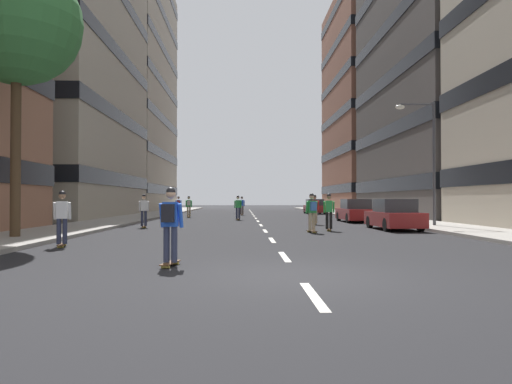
{
  "coord_description": "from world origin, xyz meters",
  "views": [
    {
      "loc": [
        -1.12,
        -9.33,
        1.51
      ],
      "look_at": [
        0.0,
        27.34,
        2.07
      ],
      "focal_mm": 33.09,
      "sensor_mm": 36.0,
      "label": 1
    }
  ],
  "objects_px": {
    "skater_1": "(189,205)",
    "skater_9": "(315,208)",
    "parked_car_far": "(394,216)",
    "street_tree_near": "(17,22)",
    "skater_7": "(329,210)",
    "parked_car_near": "(355,211)",
    "skater_0": "(238,206)",
    "skater_8": "(62,216)",
    "skater_4": "(242,205)",
    "parked_car_mid": "(315,207)",
    "skater_3": "(178,205)",
    "skater_2": "(170,221)",
    "skater_6": "(312,210)",
    "skater_5": "(144,209)",
    "streetlamp_right": "(427,150)"
  },
  "relations": [
    {
      "from": "parked_car_far",
      "to": "parked_car_mid",
      "type": "bearing_deg",
      "value": 90.0
    },
    {
      "from": "street_tree_near",
      "to": "skater_6",
      "type": "distance_m",
      "value": 13.92
    },
    {
      "from": "parked_car_mid",
      "to": "skater_7",
      "type": "bearing_deg",
      "value": -97.38
    },
    {
      "from": "skater_9",
      "to": "skater_7",
      "type": "bearing_deg",
      "value": -91.71
    },
    {
      "from": "skater_4",
      "to": "skater_1",
      "type": "bearing_deg",
      "value": -128.9
    },
    {
      "from": "skater_7",
      "to": "skater_9",
      "type": "bearing_deg",
      "value": 88.29
    },
    {
      "from": "parked_car_near",
      "to": "skater_6",
      "type": "height_order",
      "value": "skater_6"
    },
    {
      "from": "parked_car_near",
      "to": "street_tree_near",
      "type": "height_order",
      "value": "street_tree_near"
    },
    {
      "from": "skater_0",
      "to": "skater_5",
      "type": "bearing_deg",
      "value": -118.47
    },
    {
      "from": "parked_car_far",
      "to": "skater_6",
      "type": "height_order",
      "value": "skater_6"
    },
    {
      "from": "skater_2",
      "to": "skater_5",
      "type": "relative_size",
      "value": 1.0
    },
    {
      "from": "skater_0",
      "to": "skater_8",
      "type": "height_order",
      "value": "same"
    },
    {
      "from": "parked_car_near",
      "to": "skater_0",
      "type": "bearing_deg",
      "value": 158.01
    },
    {
      "from": "parked_car_far",
      "to": "skater_5",
      "type": "bearing_deg",
      "value": 171.12
    },
    {
      "from": "parked_car_near",
      "to": "skater_2",
      "type": "xyz_separation_m",
      "value": [
        -9.14,
        -20.38,
        0.32
      ]
    },
    {
      "from": "parked_car_far",
      "to": "skater_9",
      "type": "bearing_deg",
      "value": 124.46
    },
    {
      "from": "skater_2",
      "to": "skater_3",
      "type": "xyz_separation_m",
      "value": [
        -4.0,
        31.35,
        0.0
      ]
    },
    {
      "from": "skater_8",
      "to": "parked_car_far",
      "type": "bearing_deg",
      "value": 31.28
    },
    {
      "from": "skater_2",
      "to": "skater_5",
      "type": "xyz_separation_m",
      "value": [
        -3.57,
        14.47,
        -0.03
      ]
    },
    {
      "from": "skater_4",
      "to": "streetlamp_right",
      "type": "bearing_deg",
      "value": -63.97
    },
    {
      "from": "parked_car_near",
      "to": "skater_0",
      "type": "height_order",
      "value": "skater_0"
    },
    {
      "from": "skater_2",
      "to": "parked_car_far",
      "type": "bearing_deg",
      "value": 53.81
    },
    {
      "from": "skater_3",
      "to": "skater_6",
      "type": "bearing_deg",
      "value": -67.25
    },
    {
      "from": "parked_car_near",
      "to": "skater_9",
      "type": "relative_size",
      "value": 2.47
    },
    {
      "from": "parked_car_near",
      "to": "streetlamp_right",
      "type": "relative_size",
      "value": 0.68
    },
    {
      "from": "skater_7",
      "to": "parked_car_near",
      "type": "bearing_deg",
      "value": 68.71
    },
    {
      "from": "parked_car_mid",
      "to": "skater_3",
      "type": "distance_m",
      "value": 14.63
    },
    {
      "from": "parked_car_far",
      "to": "streetlamp_right",
      "type": "height_order",
      "value": "streetlamp_right"
    },
    {
      "from": "skater_8",
      "to": "skater_9",
      "type": "relative_size",
      "value": 1.0
    },
    {
      "from": "skater_4",
      "to": "skater_9",
      "type": "distance_m",
      "value": 17.43
    },
    {
      "from": "parked_car_far",
      "to": "skater_4",
      "type": "relative_size",
      "value": 2.47
    },
    {
      "from": "skater_1",
      "to": "skater_8",
      "type": "relative_size",
      "value": 1.0
    },
    {
      "from": "skater_4",
      "to": "parked_car_far",
      "type": "bearing_deg",
      "value": -70.79
    },
    {
      "from": "skater_2",
      "to": "skater_7",
      "type": "bearing_deg",
      "value": 63.81
    },
    {
      "from": "street_tree_near",
      "to": "skater_7",
      "type": "relative_size",
      "value": 5.8
    },
    {
      "from": "skater_0",
      "to": "streetlamp_right",
      "type": "bearing_deg",
      "value": -43.41
    },
    {
      "from": "skater_1",
      "to": "skater_9",
      "type": "bearing_deg",
      "value": -52.69
    },
    {
      "from": "skater_2",
      "to": "skater_8",
      "type": "relative_size",
      "value": 1.0
    },
    {
      "from": "street_tree_near",
      "to": "skater_1",
      "type": "distance_m",
      "value": 23.12
    },
    {
      "from": "skater_7",
      "to": "streetlamp_right",
      "type": "bearing_deg",
      "value": 21.84
    },
    {
      "from": "skater_4",
      "to": "skater_8",
      "type": "relative_size",
      "value": 1.0
    },
    {
      "from": "skater_5",
      "to": "skater_9",
      "type": "relative_size",
      "value": 1.0
    },
    {
      "from": "skater_0",
      "to": "skater_2",
      "type": "height_order",
      "value": "same"
    },
    {
      "from": "parked_car_far",
      "to": "skater_9",
      "type": "relative_size",
      "value": 2.47
    },
    {
      "from": "parked_car_far",
      "to": "skater_2",
      "type": "height_order",
      "value": "skater_2"
    },
    {
      "from": "skater_0",
      "to": "skater_6",
      "type": "distance_m",
      "value": 13.52
    },
    {
      "from": "parked_car_near",
      "to": "skater_2",
      "type": "distance_m",
      "value": 22.33
    },
    {
      "from": "streetlamp_right",
      "to": "skater_7",
      "type": "bearing_deg",
      "value": -158.16
    },
    {
      "from": "streetlamp_right",
      "to": "skater_3",
      "type": "xyz_separation_m",
      "value": [
        -15.42,
        17.36,
        -3.12
      ]
    },
    {
      "from": "skater_9",
      "to": "parked_car_far",
      "type": "bearing_deg",
      "value": -55.54
    }
  ]
}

